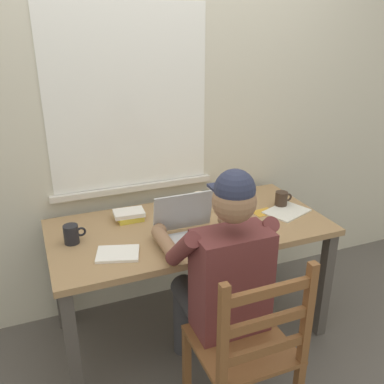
{
  "coord_description": "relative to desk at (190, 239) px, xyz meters",
  "views": [
    {
      "loc": [
        -0.79,
        -2.0,
        1.81
      ],
      "look_at": [
        -0.01,
        -0.05,
        0.95
      ],
      "focal_mm": 39.71,
      "sensor_mm": 36.0,
      "label": 1
    }
  ],
  "objects": [
    {
      "name": "coffee_mug_dark",
      "position": [
        -0.64,
        0.03,
        0.14
      ],
      "size": [
        0.12,
        0.08,
        0.1
      ],
      "color": "black",
      "rests_on": "desk"
    },
    {
      "name": "back_wall",
      "position": [
        -0.0,
        0.46,
        0.66
      ],
      "size": [
        6.0,
        0.08,
        2.6
      ],
      "color": "beige",
      "rests_on": "ground"
    },
    {
      "name": "book_stack_main",
      "position": [
        -0.3,
        0.2,
        0.12
      ],
      "size": [
        0.18,
        0.16,
        0.06
      ],
      "color": "gold",
      "rests_on": "desk"
    },
    {
      "name": "seated_person",
      "position": [
        -0.02,
        -0.45,
        0.04
      ],
      "size": [
        0.5,
        0.6,
        1.24
      ],
      "color": "brown",
      "rests_on": "ground"
    },
    {
      "name": "landscape_photo_print",
      "position": [
        0.47,
        -0.01,
        0.09
      ],
      "size": [
        0.14,
        0.11,
        0.0
      ],
      "primitive_type": "cube",
      "rotation": [
        0.0,
        0.0,
        0.13
      ],
      "color": "gold",
      "rests_on": "desk"
    },
    {
      "name": "paper_pile_back_corner",
      "position": [
        -0.45,
        -0.18,
        0.1
      ],
      "size": [
        0.24,
        0.21,
        0.01
      ],
      "primitive_type": "cube",
      "rotation": [
        0.0,
        0.0,
        -0.3
      ],
      "color": "white",
      "rests_on": "desk"
    },
    {
      "name": "coffee_mug_white",
      "position": [
        0.15,
        0.21,
        0.13
      ],
      "size": [
        0.12,
        0.08,
        0.09
      ],
      "color": "beige",
      "rests_on": "desk"
    },
    {
      "name": "coffee_mug_spare",
      "position": [
        0.62,
        0.03,
        0.14
      ],
      "size": [
        0.11,
        0.08,
        0.1
      ],
      "color": "#38281E",
      "rests_on": "desk"
    },
    {
      "name": "laptop",
      "position": [
        -0.06,
        -0.15,
        0.14
      ],
      "size": [
        0.33,
        0.28,
        0.23
      ],
      "color": "#ADAFB2",
      "rests_on": "desk"
    },
    {
      "name": "computer_mouse",
      "position": [
        0.18,
        -0.19,
        0.11
      ],
      "size": [
        0.06,
        0.1,
        0.03
      ],
      "primitive_type": "ellipsoid",
      "color": "#ADAFB2",
      "rests_on": "desk"
    },
    {
      "name": "wooden_chair",
      "position": [
        -0.02,
        -0.73,
        -0.18
      ],
      "size": [
        0.42,
        0.42,
        0.94
      ],
      "color": "brown",
      "rests_on": "ground"
    },
    {
      "name": "paper_pile_near_laptop",
      "position": [
        0.6,
        -0.06,
        0.09
      ],
      "size": [
        0.3,
        0.26,
        0.01
      ],
      "primitive_type": "cube",
      "rotation": [
        0.0,
        0.0,
        0.37
      ],
      "color": "silver",
      "rests_on": "desk"
    },
    {
      "name": "desk",
      "position": [
        0.0,
        0.0,
        0.0
      ],
      "size": [
        1.55,
        0.76,
        0.73
      ],
      "color": "#9E7A51",
      "rests_on": "ground"
    },
    {
      "name": "ground_plane",
      "position": [
        0.0,
        0.0,
        -0.64
      ],
      "size": [
        8.0,
        8.0,
        0.0
      ],
      "primitive_type": "plane",
      "color": "#56514C"
    }
  ]
}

